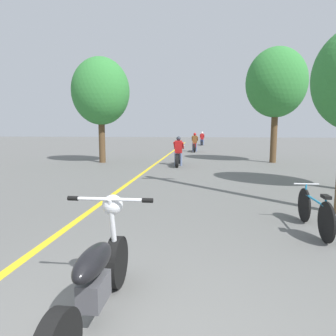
# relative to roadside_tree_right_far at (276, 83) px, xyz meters

# --- Properties ---
(lane_stripe_center) EXTENTS (0.14, 48.00, 0.01)m
(lane_stripe_center) POSITION_rel_roadside_tree_right_far_xyz_m (-5.95, -1.59, -4.01)
(lane_stripe_center) COLOR yellow
(lane_stripe_center) RESTS_ON ground
(roadside_tree_right_far) EXTENTS (3.01, 2.71, 5.78)m
(roadside_tree_right_far) POSITION_rel_roadside_tree_right_far_xyz_m (0.00, 0.00, 0.00)
(roadside_tree_right_far) COLOR #513A23
(roadside_tree_right_far) RESTS_ON ground
(roadside_tree_left) EXTENTS (2.93, 2.64, 5.31)m
(roadside_tree_left) POSITION_rel_roadside_tree_right_far_xyz_m (-8.79, -1.01, -0.42)
(roadside_tree_left) COLOR #513A23
(roadside_tree_left) RESTS_ON ground
(motorcycle_foreground) EXTENTS (0.89, 1.93, 1.06)m
(motorcycle_foreground) POSITION_rel_roadside_tree_right_far_xyz_m (-4.50, -13.53, -3.58)
(motorcycle_foreground) COLOR black
(motorcycle_foreground) RESTS_ON ground
(motorcycle_rider_lead) EXTENTS (0.50, 2.10, 1.39)m
(motorcycle_rider_lead) POSITION_rel_roadside_tree_right_far_xyz_m (-4.76, -1.85, -3.50)
(motorcycle_rider_lead) COLOR black
(motorcycle_rider_lead) RESTS_ON ground
(motorcycle_rider_mid) EXTENTS (0.50, 2.09, 1.43)m
(motorcycle_rider_mid) POSITION_rel_roadside_tree_right_far_xyz_m (-4.26, 6.94, -3.48)
(motorcycle_rider_mid) COLOR black
(motorcycle_rider_mid) RESTS_ON ground
(motorcycle_rider_far) EXTENTS (0.50, 2.03, 1.42)m
(motorcycle_rider_far) POSITION_rel_roadside_tree_right_far_xyz_m (-3.76, 16.27, -3.48)
(motorcycle_rider_far) COLOR black
(motorcycle_rider_far) RESTS_ON ground
(bicycle_parked) EXTENTS (0.44, 1.68, 0.75)m
(bicycle_parked) POSITION_rel_roadside_tree_right_far_xyz_m (-1.67, -10.75, -3.67)
(bicycle_parked) COLOR black
(bicycle_parked) RESTS_ON ground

